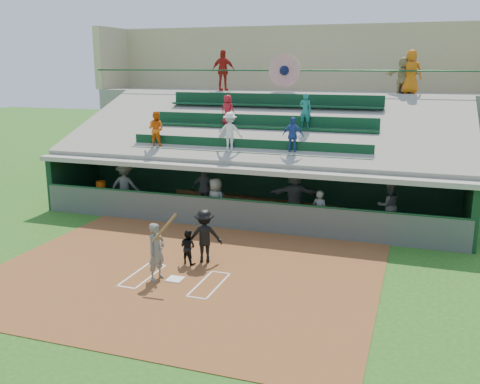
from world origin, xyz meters
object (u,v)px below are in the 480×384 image
(catcher, at_px, (188,247))
(white_table, at_px, (102,199))
(water_cooler, at_px, (101,186))
(trash_bin, at_px, (406,84))
(batter_at_plate, at_px, (157,251))
(home_plate, at_px, (175,279))

(catcher, relative_size, white_table, 1.32)
(water_cooler, bearing_deg, trash_bin, 30.03)
(catcher, distance_m, trash_bin, 13.60)
(batter_at_plate, relative_size, water_cooler, 4.90)
(batter_at_plate, bearing_deg, water_cooler, 133.08)
(home_plate, bearing_deg, catcher, 97.57)
(home_plate, height_order, white_table, white_table)
(batter_at_plate, bearing_deg, catcher, 77.18)
(home_plate, relative_size, batter_at_plate, 0.22)
(white_table, relative_size, trash_bin, 0.92)
(catcher, height_order, white_table, catcher)
(water_cooler, relative_size, trash_bin, 0.46)
(white_table, distance_m, trash_bin, 14.24)
(home_plate, xyz_separation_m, water_cooler, (-6.29, 6.09, 0.90))
(home_plate, xyz_separation_m, trash_bin, (5.37, 12.84, 5.00))
(home_plate, relative_size, trash_bin, 0.50)
(catcher, xyz_separation_m, trash_bin, (5.54, 11.58, 4.49))
(catcher, bearing_deg, home_plate, 109.52)
(batter_at_plate, bearing_deg, trash_bin, 65.68)
(water_cooler, bearing_deg, home_plate, -44.09)
(batter_at_plate, xyz_separation_m, trash_bin, (5.85, 12.95, 4.19))
(white_table, distance_m, water_cooler, 0.55)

